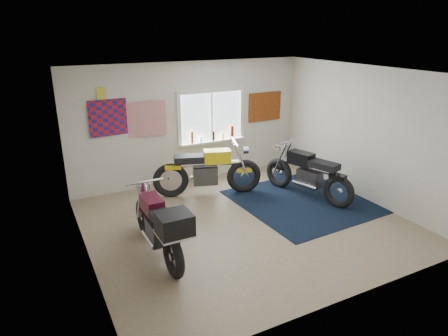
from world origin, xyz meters
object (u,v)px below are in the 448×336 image
maroon_tourer (160,226)px  yellow_triumph (207,172)px  black_chrome_bike (308,175)px  navy_rug (303,201)px

maroon_tourer → yellow_triumph: bearing=-41.3°
yellow_triumph → black_chrome_bike: (1.81, -1.06, -0.02)m
yellow_triumph → black_chrome_bike: 2.10m
navy_rug → black_chrome_bike: 0.56m
black_chrome_bike → maroon_tourer: black_chrome_bike is taller
navy_rug → maroon_tourer: bearing=-167.8°
navy_rug → maroon_tourer: maroon_tourer is taller
navy_rug → black_chrome_bike: bearing=37.2°
navy_rug → yellow_triumph: 2.07m
black_chrome_bike → maroon_tourer: size_ratio=1.02×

